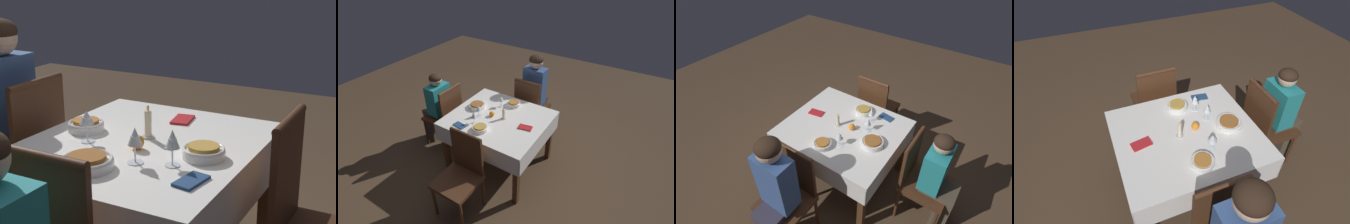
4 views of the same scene
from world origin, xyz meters
TOP-DOWN VIEW (x-y plane):
  - dining_table at (0.00, 0.00)m, footprint 1.14×1.00m
  - chair_north at (0.04, 0.76)m, footprint 0.42×0.42m
  - chair_south at (0.04, -0.76)m, footprint 0.42×0.42m
  - person_adult_denim at (0.04, 0.92)m, footprint 0.30×0.34m
  - bowl_north at (0.01, 0.32)m, footprint 0.17×0.17m
  - wine_glass_north at (-0.11, 0.22)m, footprint 0.07×0.07m
  - bowl_west at (-0.36, 0.04)m, footprint 0.21×0.21m
  - wine_glass_west at (-0.22, -0.10)m, footprint 0.07×0.07m
  - bowl_south at (-0.04, -0.32)m, footprint 0.18×0.18m
  - wine_glass_south at (-0.18, -0.24)m, footprint 0.06×0.06m
  - candle_centerpiece at (0.06, 0.01)m, footprint 0.06×0.06m
  - orange_fruit at (-0.08, -0.02)m, footprint 0.06×0.06m
  - napkin_red_folded at (0.37, -0.02)m, footprint 0.17×0.12m
  - napkin_spare_side at (-0.28, -0.38)m, footprint 0.16×0.10m

SIDE VIEW (x-z plane):
  - chair_north at x=0.04m, z-range 0.05..0.99m
  - chair_south at x=0.04m, z-range 0.05..0.99m
  - dining_table at x=0.00m, z-range 0.27..1.00m
  - person_adult_denim at x=0.04m, z-range 0.08..1.32m
  - napkin_red_folded at x=0.37m, z-range 0.73..0.74m
  - napkin_spare_side at x=-0.28m, z-range 0.73..0.74m
  - bowl_west at x=-0.36m, z-range 0.73..0.79m
  - bowl_south at x=-0.04m, z-range 0.73..0.79m
  - bowl_north at x=0.01m, z-range 0.73..0.79m
  - orange_fruit at x=-0.08m, z-range 0.73..0.80m
  - candle_centerpiece at x=0.06m, z-range 0.71..0.87m
  - wine_glass_west at x=-0.22m, z-range 0.76..0.91m
  - wine_glass_south at x=-0.18m, z-range 0.76..0.92m
  - wine_glass_north at x=-0.11m, z-range 0.77..0.91m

